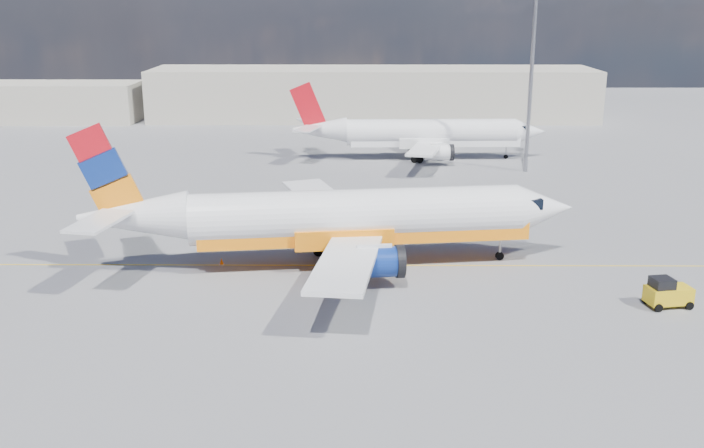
{
  "coord_description": "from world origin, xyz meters",
  "views": [
    {
      "loc": [
        2.46,
        -51.17,
        18.88
      ],
      "look_at": [
        2.13,
        1.8,
        3.5
      ],
      "focal_mm": 40.0,
      "sensor_mm": 36.0,
      "label": 1
    }
  ],
  "objects_px": {
    "main_jet": "(341,218)",
    "gse_tug": "(667,293)",
    "second_jet": "(423,134)",
    "traffic_cone": "(222,261)"
  },
  "relations": [
    {
      "from": "second_jet",
      "to": "gse_tug",
      "type": "distance_m",
      "value": 48.41
    },
    {
      "from": "second_jet",
      "to": "traffic_cone",
      "type": "bearing_deg",
      "value": -116.27
    },
    {
      "from": "second_jet",
      "to": "traffic_cone",
      "type": "relative_size",
      "value": 61.57
    },
    {
      "from": "gse_tug",
      "to": "second_jet",
      "type": "bearing_deg",
      "value": 93.83
    },
    {
      "from": "main_jet",
      "to": "gse_tug",
      "type": "relative_size",
      "value": 12.18
    },
    {
      "from": "second_jet",
      "to": "traffic_cone",
      "type": "height_order",
      "value": "second_jet"
    },
    {
      "from": "main_jet",
      "to": "gse_tug",
      "type": "distance_m",
      "value": 22.27
    },
    {
      "from": "second_jet",
      "to": "traffic_cone",
      "type": "xyz_separation_m",
      "value": [
        -17.84,
        -39.01,
        -2.86
      ]
    },
    {
      "from": "main_jet",
      "to": "gse_tug",
      "type": "xyz_separation_m",
      "value": [
        20.75,
        -7.62,
        -2.71
      ]
    },
    {
      "from": "main_jet",
      "to": "second_jet",
      "type": "relative_size",
      "value": 1.17
    }
  ]
}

